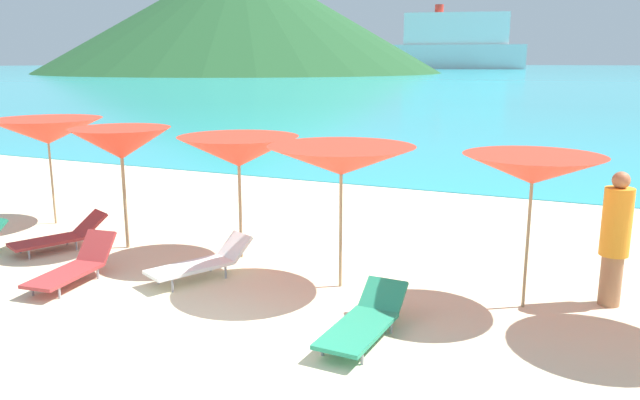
{
  "coord_description": "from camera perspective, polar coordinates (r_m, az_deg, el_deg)",
  "views": [
    {
      "loc": [
        4.3,
        -4.99,
        3.25
      ],
      "look_at": [
        0.56,
        3.41,
        1.2
      ],
      "focal_mm": 35.34,
      "sensor_mm": 36.0,
      "label": 1
    }
  ],
  "objects": [
    {
      "name": "umbrella_2",
      "position": [
        10.35,
        -7.38,
        4.37
      ],
      "size": [
        2.07,
        2.07,
        2.04
      ],
      "color": "#9E7F59",
      "rests_on": "ground_plane"
    },
    {
      "name": "umbrella_3",
      "position": [
        8.86,
        1.93,
        3.59
      ],
      "size": [
        2.12,
        2.12,
        2.08
      ],
      "color": "#9E7F59",
      "rests_on": "ground_plane"
    },
    {
      "name": "lounge_chair_5",
      "position": [
        11.93,
        -22.45,
        -3.01
      ],
      "size": [
        1.13,
        1.69,
        0.57
      ],
      "rotation": [
        0.0,
        0.0,
        -0.42
      ],
      "color": "#A53333",
      "rests_on": "ground_plane"
    },
    {
      "name": "lounge_chair_0",
      "position": [
        7.63,
        4.03,
        -10.85
      ],
      "size": [
        0.63,
        1.7,
        0.5
      ],
      "rotation": [
        0.0,
        0.0,
        -0.05
      ],
      "color": "#268C66",
      "rests_on": "ground_plane"
    },
    {
      "name": "ground_plane",
      "position": [
        15.96,
        7.82,
        0.14
      ],
      "size": [
        50.0,
        100.0,
        0.3
      ],
      "primitive_type": "cube",
      "color": "beige"
    },
    {
      "name": "cruise_ship",
      "position": [
        247.93,
        12.13,
        13.62
      ],
      "size": [
        51.59,
        20.71,
        23.44
      ],
      "rotation": [
        0.0,
        0.0,
        0.23
      ],
      "color": "silver",
      "rests_on": "ocean_water"
    },
    {
      "name": "beachgoer_0",
      "position": [
        9.23,
        25.18,
        -2.98
      ],
      "size": [
        0.38,
        0.38,
        1.84
      ],
      "rotation": [
        0.0,
        0.0,
        1.95
      ],
      "color": "#A3704C",
      "rests_on": "ground_plane"
    },
    {
      "name": "umbrella_4",
      "position": [
        8.52,
        18.72,
        2.61
      ],
      "size": [
        1.82,
        1.82,
        2.07
      ],
      "color": "#9E7F59",
      "rests_on": "ground_plane"
    },
    {
      "name": "umbrella_0",
      "position": [
        13.59,
        -23.46,
        5.72
      ],
      "size": [
        2.33,
        2.33,
        2.13
      ],
      "color": "#9E7F59",
      "rests_on": "ground_plane"
    },
    {
      "name": "lounge_chair_2",
      "position": [
        10.08,
        -21.39,
        -5.62
      ],
      "size": [
        0.7,
        1.63,
        0.63
      ],
      "rotation": [
        0.0,
        0.0,
        0.12
      ],
      "color": "#A53333",
      "rests_on": "ground_plane"
    },
    {
      "name": "headland_hill",
      "position": [
        173.33,
        -7.16,
        16.29
      ],
      "size": [
        104.93,
        104.93,
        29.7
      ],
      "primitive_type": "cone",
      "color": "#235128",
      "rests_on": "ground_plane"
    },
    {
      "name": "lounge_chair_4",
      "position": [
        9.73,
        -10.65,
        -5.54
      ],
      "size": [
        1.16,
        1.69,
        0.58
      ],
      "rotation": [
        0.0,
        0.0,
        -0.44
      ],
      "color": "white",
      "rests_on": "ground_plane"
    },
    {
      "name": "ocean_water",
      "position": [
        235.47,
        23.4,
        10.75
      ],
      "size": [
        650.0,
        440.0,
        0.02
      ],
      "primitive_type": "cube",
      "color": "#2DADBC",
      "rests_on": "ground_plane"
    },
    {
      "name": "umbrella_1",
      "position": [
        11.33,
        -17.59,
        4.88
      ],
      "size": [
        1.8,
        1.8,
        2.12
      ],
      "color": "#9E7F59",
      "rests_on": "ground_plane"
    }
  ]
}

